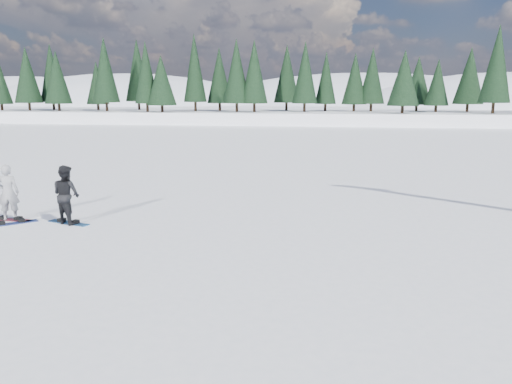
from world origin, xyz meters
TOP-DOWN VIEW (x-y plane):
  - ground at (0.00, 0.00)m, footprint 420.00×420.00m
  - alpine_backdrop at (-11.72, 189.16)m, footprint 412.50×227.00m
  - snowboarder_woman at (-1.49, 0.97)m, footprint 0.78×0.65m
  - snowboarder_man at (0.54, 0.91)m, footprint 1.10×0.99m
  - snowboard_woman at (-1.49, 0.97)m, footprint 1.51×0.34m
  - snowboard_man at (0.54, 0.91)m, footprint 1.52×0.70m
  - snowboard_loose_a at (-1.16, 0.55)m, footprint 1.28×1.23m

SIDE VIEW (x-z plane):
  - alpine_backdrop at x=-11.72m, z-range -40.57..12.63m
  - ground at x=0.00m, z-range 0.00..0.00m
  - snowboard_woman at x=-1.49m, z-range 0.00..0.03m
  - snowboard_man at x=0.54m, z-range 0.00..0.03m
  - snowboard_loose_a at x=-1.16m, z-range 0.00..0.03m
  - snowboarder_woman at x=-1.49m, z-range -0.06..1.90m
  - snowboarder_man at x=0.54m, z-range 0.00..1.84m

